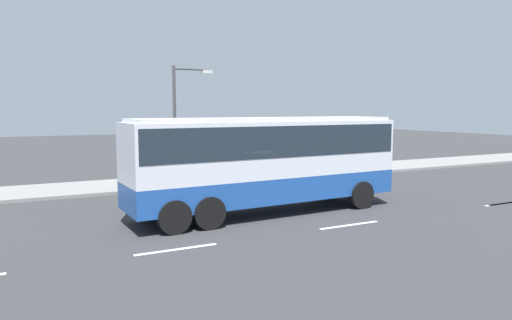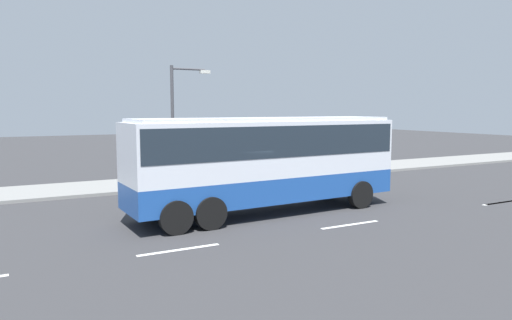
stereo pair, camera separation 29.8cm
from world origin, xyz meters
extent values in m
plane|color=#333335|center=(0.00, 0.00, 0.00)|extent=(120.00, 120.00, 0.00)
cube|color=gray|center=(0.00, 8.55, 0.07)|extent=(80.00, 4.00, 0.15)
cube|color=white|center=(-2.78, -2.90, 0.00)|extent=(2.40, 0.16, 0.01)
cube|color=white|center=(3.33, -2.90, 0.00)|extent=(2.40, 0.16, 0.01)
cube|color=white|center=(11.69, -2.90, 0.00)|extent=(2.40, 0.16, 0.01)
cube|color=white|center=(11.50, -2.90, 0.00)|extent=(2.40, 0.16, 0.01)
cube|color=#1E4C9E|center=(1.70, 0.05, 1.01)|extent=(10.69, 2.90, 0.92)
cube|color=silver|center=(1.70, 0.05, 2.49)|extent=(10.69, 2.90, 2.04)
cube|color=#1E2833|center=(1.70, 0.05, 2.80)|extent=(10.48, 2.92, 1.12)
cube|color=#1E2833|center=(6.94, 0.29, 2.59)|extent=(0.22, 2.23, 1.63)
cube|color=silver|center=(1.70, 0.05, 3.57)|extent=(10.26, 2.74, 0.12)
cylinder|color=black|center=(5.34, 1.38, 0.55)|extent=(1.11, 0.35, 1.10)
cylinder|color=black|center=(5.44, -0.94, 0.55)|extent=(1.11, 0.35, 1.10)
cylinder|color=black|center=(-1.25, 1.08, 0.55)|extent=(1.11, 0.35, 1.10)
cylinder|color=black|center=(-1.14, -1.24, 0.55)|extent=(1.11, 0.35, 1.10)
cylinder|color=black|center=(-2.45, 1.03, 0.55)|extent=(1.11, 0.35, 1.10)
cylinder|color=black|center=(-2.34, -1.29, 0.55)|extent=(1.11, 0.35, 1.10)
cylinder|color=black|center=(2.80, 8.44, 0.55)|extent=(0.14, 0.14, 0.81)
cylinder|color=black|center=(2.65, 8.48, 0.55)|extent=(0.14, 0.14, 0.81)
cylinder|color=beige|center=(2.73, 8.46, 1.26)|extent=(0.32, 0.32, 0.61)
sphere|color=#9E7051|center=(2.73, 8.46, 1.67)|extent=(0.22, 0.22, 0.22)
cylinder|color=#47474C|center=(0.21, 6.85, 3.10)|extent=(0.16, 0.16, 5.90)
cylinder|color=#47474C|center=(1.07, 6.85, 5.90)|extent=(1.72, 0.10, 0.10)
cube|color=silver|center=(1.93, 6.85, 5.80)|extent=(0.50, 0.24, 0.16)
camera|label=1|loc=(-6.54, -15.28, 3.94)|focal=32.55mm
camera|label=2|loc=(-6.81, -15.14, 3.94)|focal=32.55mm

